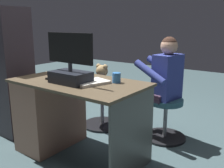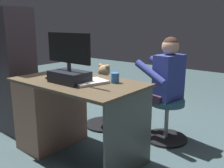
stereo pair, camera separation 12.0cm
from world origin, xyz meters
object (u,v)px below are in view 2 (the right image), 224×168
tv_remote (53,77)px  office_chair_teddy (104,106)px  cup (115,78)px  visitor_chair (167,117)px  computer_mouse (60,73)px  person (161,80)px  keyboard (80,78)px  desk (57,109)px  teddy_bear (105,78)px  monitor (69,68)px

tv_remote → office_chair_teddy: bearing=-96.9°
cup → visitor_chair: (-0.18, -0.70, -0.54)m
computer_mouse → person: bearing=-135.5°
keyboard → office_chair_teddy: (0.25, -0.65, -0.51)m
desk → computer_mouse: bearing=-72.0°
teddy_bear → keyboard: bearing=110.7°
computer_mouse → teddy_bear: (-0.05, -0.65, -0.16)m
tv_remote → person: size_ratio=0.13×
computer_mouse → person: size_ratio=0.08×
desk → person: size_ratio=1.10×
keyboard → person: (-0.47, -0.77, -0.09)m
desk → tv_remote: 0.37m
visitor_chair → person: size_ratio=0.41×
computer_mouse → visitor_chair: 1.26m
office_chair_teddy → cup: bearing=137.6°
desk → tv_remote: (-0.04, 0.06, 0.36)m
desk → tv_remote: tv_remote is taller
desk → keyboard: (-0.28, -0.07, 0.36)m
tv_remote → office_chair_teddy: size_ratio=0.30×
teddy_bear → computer_mouse: bearing=85.2°
desk → teddy_bear: size_ratio=3.81×
desk → keyboard: bearing=-164.9°
computer_mouse → keyboard: bearing=177.5°
monitor → person: 1.05m
computer_mouse → office_chair_teddy: 0.82m
visitor_chair → office_chair_teddy: bearing=9.5°
monitor → visitor_chair: bearing=-117.9°
desk → monitor: 0.59m
cup → visitor_chair: size_ratio=0.19×
visitor_chair → teddy_bear: bearing=8.7°
tv_remote → computer_mouse: bearing=-74.0°
desk → office_chair_teddy: bearing=-92.0°
computer_mouse → tv_remote: size_ratio=0.64×
monitor → tv_remote: 0.31m
computer_mouse → office_chair_teddy: (-0.05, -0.64, -0.52)m
desk → computer_mouse: (0.03, -0.09, 0.37)m
office_chair_teddy → monitor: bearing=109.8°
tv_remote → visitor_chair: (-0.79, -0.92, -0.50)m
person → monitor: bearing=65.8°
computer_mouse → monitor: bearing=152.4°
monitor → teddy_bear: (0.30, -0.83, -0.27)m
computer_mouse → teddy_bear: bearing=-94.8°
keyboard → person: 0.90m
keyboard → tv_remote: bearing=30.3°
teddy_bear → visitor_chair: teddy_bear is taller
office_chair_teddy → desk: bearing=88.0°
teddy_bear → visitor_chair: size_ratio=0.69×
office_chair_teddy → keyboard: bearing=111.0°
computer_mouse → tv_remote: (-0.07, 0.15, -0.01)m
tv_remote → teddy_bear: 0.81m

